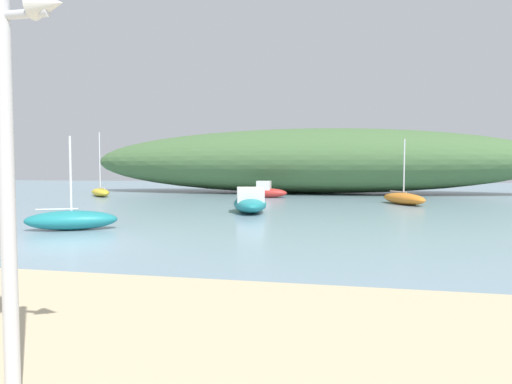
{
  "coord_description": "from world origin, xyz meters",
  "views": [
    {
      "loc": [
        7.68,
        -10.58,
        2.09
      ],
      "look_at": [
        3.91,
        7.96,
        1.08
      ],
      "focal_mm": 30.59,
      "sensor_mm": 36.0,
      "label": 1
    }
  ],
  "objects": [
    {
      "name": "motorboat_west_reach",
      "position": [
        2.12,
        20.68,
        0.46
      ],
      "size": [
        2.83,
        0.98,
        1.22
      ],
      "color": "#B72D28",
      "rests_on": "ground"
    },
    {
      "name": "motorboat_near_shore",
      "position": [
        3.23,
        9.87,
        0.49
      ],
      "size": [
        2.58,
        4.41,
        1.22
      ],
      "color": "teal",
      "rests_on": "ground"
    },
    {
      "name": "distant_hill",
      "position": [
        4.45,
        27.42,
        2.78
      ],
      "size": [
        39.12,
        10.09,
        5.55
      ],
      "primitive_type": "ellipsoid",
      "color": "#476B3D",
      "rests_on": "ground"
    },
    {
      "name": "sailboat_off_point",
      "position": [
        -1.48,
        2.72,
        0.34
      ],
      "size": [
        3.18,
        2.26,
        3.21
      ],
      "color": "teal",
      "rests_on": "ground"
    },
    {
      "name": "ground_plane",
      "position": [
        0.0,
        0.0,
        0.0
      ],
      "size": [
        120.0,
        120.0,
        0.0
      ],
      "primitive_type": "plane",
      "color": "#7A99A8"
    },
    {
      "name": "sailboat_centre_water",
      "position": [
        11.11,
        16.25,
        0.35
      ],
      "size": [
        2.76,
        4.04,
        3.84
      ],
      "color": "orange",
      "rests_on": "ground"
    },
    {
      "name": "sailboat_mid_channel",
      "position": [
        -10.55,
        19.51,
        0.33
      ],
      "size": [
        3.3,
        3.45,
        4.86
      ],
      "color": "gold",
      "rests_on": "ground"
    }
  ]
}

